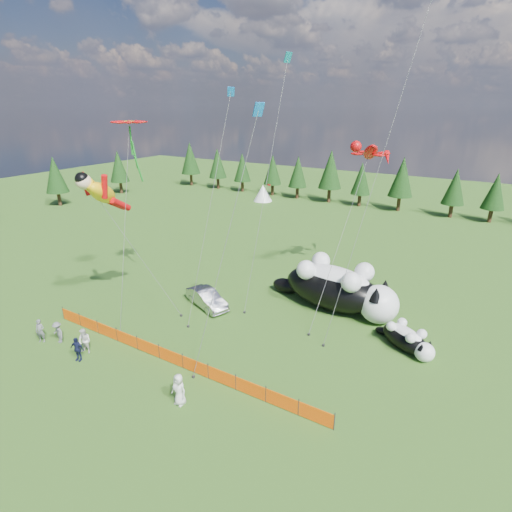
{
  "coord_description": "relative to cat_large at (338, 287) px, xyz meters",
  "views": [
    {
      "loc": [
        15.75,
        -18.7,
        15.61
      ],
      "look_at": [
        2.17,
        4.0,
        5.54
      ],
      "focal_mm": 28.0,
      "sensor_mm": 36.0,
      "label": 1
    }
  ],
  "objects": [
    {
      "name": "diamond_kite_c",
      "position": [
        -1.64,
        -10.27,
        12.63
      ],
      "size": [
        3.31,
        3.37,
        16.22
      ],
      "color": "blue",
      "rests_on": "ground"
    },
    {
      "name": "cat_small",
      "position": [
        6.06,
        -3.1,
        -1.08
      ],
      "size": [
        4.36,
        3.3,
        1.74
      ],
      "rotation": [
        0.0,
        0.0,
        -0.54
      ],
      "color": "black",
      "rests_on": "ground"
    },
    {
      "name": "spectator_d",
      "position": [
        -14.92,
        -14.7,
        -1.11
      ],
      "size": [
        1.08,
        0.64,
        1.6
      ],
      "primitive_type": "imported",
      "rotation": [
        0.0,
        0.0,
        -0.11
      ],
      "color": "slate",
      "rests_on": "ground"
    },
    {
      "name": "diamond_kite_a",
      "position": [
        -8.08,
        -3.24,
        13.41
      ],
      "size": [
        0.95,
        6.08,
        17.46
      ],
      "color": "blue",
      "rests_on": "ground"
    },
    {
      "name": "car",
      "position": [
        -9.31,
        -5.13,
        -1.18
      ],
      "size": [
        4.7,
        3.06,
        1.46
      ],
      "primitive_type": "imported",
      "rotation": [
        0.0,
        0.0,
        1.2
      ],
      "color": "#AAAAAE",
      "rests_on": "ground"
    },
    {
      "name": "safety_fence",
      "position": [
        -6.56,
        -12.5,
        -1.41
      ],
      "size": [
        22.06,
        0.06,
        1.1
      ],
      "color": "#262626",
      "rests_on": "ground"
    },
    {
      "name": "diamond_kite_b",
      "position": [
        3.88,
        0.78,
        18.9
      ],
      "size": [
        3.38,
        7.42,
        23.4
      ],
      "color": "#0C8190",
      "rests_on": "ground"
    },
    {
      "name": "ground",
      "position": [
        -6.56,
        -9.5,
        -1.91
      ],
      "size": [
        160.0,
        160.0,
        0.0
      ],
      "primitive_type": "plane",
      "color": "#103509",
      "rests_on": "ground"
    },
    {
      "name": "spectator_c",
      "position": [
        -11.98,
        -15.33,
        -1.07
      ],
      "size": [
        1.08,
        0.73,
        1.68
      ],
      "primitive_type": "imported",
      "rotation": [
        0.0,
        0.0,
        0.25
      ],
      "color": "#151A3B",
      "rests_on": "ground"
    },
    {
      "name": "flower_kite",
      "position": [
        -14.27,
        -6.88,
        12.33
      ],
      "size": [
        3.59,
        6.37,
        15.2
      ],
      "color": "red",
      "rests_on": "ground"
    },
    {
      "name": "spectator_e",
      "position": [
        -3.61,
        -15.06,
        -0.95
      ],
      "size": [
        0.94,
        0.62,
        1.92
      ],
      "primitive_type": "imported",
      "rotation": [
        0.0,
        0.0,
        -0.01
      ],
      "color": "silver",
      "rests_on": "ground"
    },
    {
      "name": "gecko_kite",
      "position": [
        0.14,
        4.98,
        10.07
      ],
      "size": [
        4.69,
        13.16,
        15.42
      ],
      "color": "red",
      "rests_on": "ground"
    },
    {
      "name": "diamond_kite_d",
      "position": [
        -6.7,
        3.03,
        16.35
      ],
      "size": [
        1.06,
        8.53,
        20.58
      ],
      "color": "#0C8190",
      "rests_on": "ground"
    },
    {
      "name": "cat_large",
      "position": [
        0.0,
        0.0,
        0.0
      ],
      "size": [
        11.12,
        4.82,
        4.02
      ],
      "rotation": [
        0.0,
        0.0,
        -0.11
      ],
      "color": "black",
      "rests_on": "ground"
    },
    {
      "name": "spectator_a",
      "position": [
        -16.07,
        -15.26,
        -1.05
      ],
      "size": [
        0.75,
        0.65,
        1.72
      ],
      "primitive_type": "imported",
      "rotation": [
        0.0,
        0.0,
        0.47
      ],
      "color": "slate",
      "rests_on": "ground"
    },
    {
      "name": "superhero_kite",
      "position": [
        -14.28,
        -9.96,
        7.89
      ],
      "size": [
        6.99,
        5.52,
        12.23
      ],
      "color": "yellow",
      "rests_on": "ground"
    },
    {
      "name": "tree_line",
      "position": [
        -6.56,
        35.5,
        2.09
      ],
      "size": [
        90.0,
        4.0,
        8.0
      ],
      "primitive_type": null,
      "color": "black",
      "rests_on": "ground"
    },
    {
      "name": "festival_tents",
      "position": [
        4.44,
        30.5,
        -0.51
      ],
      "size": [
        50.0,
        3.2,
        2.8
      ],
      "primitive_type": null,
      "color": "white",
      "rests_on": "ground"
    },
    {
      "name": "spectator_b",
      "position": [
        -12.25,
        -14.55,
        -1.01
      ],
      "size": [
        0.96,
        0.68,
        1.79
      ],
      "primitive_type": "imported",
      "rotation": [
        0.0,
        0.0,
        0.21
      ],
      "color": "silver",
      "rests_on": "ground"
    }
  ]
}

